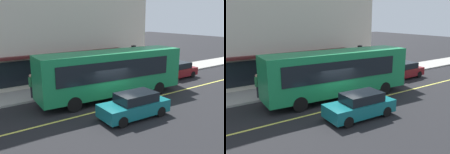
% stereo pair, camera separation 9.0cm
% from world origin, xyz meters
% --- Properties ---
extents(ground, '(120.00, 120.00, 0.00)m').
position_xyz_m(ground, '(0.00, 0.00, 0.00)').
color(ground, black).
extents(sidewalk, '(80.00, 3.14, 0.15)m').
position_xyz_m(sidewalk, '(0.00, 5.72, 0.07)').
color(sidewalk, '#9E9B93').
rests_on(sidewalk, ground).
extents(lane_centre_stripe, '(36.00, 0.16, 0.01)m').
position_xyz_m(lane_centre_stripe, '(0.00, 0.00, 0.00)').
color(lane_centre_stripe, '#D8D14C').
rests_on(lane_centre_stripe, ground).
extents(storefront_building, '(24.52, 8.72, 12.98)m').
position_xyz_m(storefront_building, '(-3.16, 11.34, 6.48)').
color(storefront_building, beige).
rests_on(storefront_building, ground).
extents(bus, '(11.27, 3.24, 3.50)m').
position_xyz_m(bus, '(0.90, 1.73, 1.99)').
color(bus, '#197F47').
rests_on(bus, ground).
extents(traffic_light, '(0.30, 0.52, 3.20)m').
position_xyz_m(traffic_light, '(5.35, 4.64, 2.53)').
color(traffic_light, '#2D2D33').
rests_on(traffic_light, sidewalk).
extents(car_teal, '(4.37, 1.99, 1.52)m').
position_xyz_m(car_teal, '(-0.15, -2.03, 0.74)').
color(car_teal, '#14666B').
rests_on(car_teal, ground).
extents(car_maroon, '(4.31, 1.89, 1.52)m').
position_xyz_m(car_maroon, '(9.69, 3.14, 0.74)').
color(car_maroon, maroon).
rests_on(car_maroon, ground).
extents(pedestrian_near_storefront, '(0.34, 0.34, 1.75)m').
position_xyz_m(pedestrian_near_storefront, '(-4.15, 4.79, 1.20)').
color(pedestrian_near_storefront, black).
rests_on(pedestrian_near_storefront, sidewalk).
extents(pedestrian_at_corner, '(0.34, 0.34, 1.66)m').
position_xyz_m(pedestrian_at_corner, '(8.56, 6.56, 1.14)').
color(pedestrian_at_corner, black).
rests_on(pedestrian_at_corner, sidewalk).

